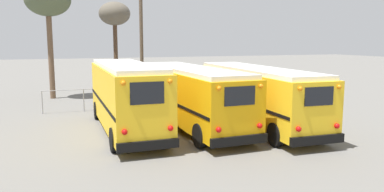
{
  "coord_description": "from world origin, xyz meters",
  "views": [
    {
      "loc": [
        -6.65,
        -17.91,
        4.45
      ],
      "look_at": [
        0.0,
        -0.13,
        1.63
      ],
      "focal_mm": 35.0,
      "sensor_mm": 36.0,
      "label": 1
    }
  ],
  "objects_px": {
    "school_bus_0": "(126,95)",
    "bare_tree_1": "(115,16)",
    "school_bus_1": "(190,94)",
    "school_bus_2": "(255,94)",
    "bare_tree_0": "(48,1)",
    "utility_pole": "(141,36)"
  },
  "relations": [
    {
      "from": "bare_tree_1",
      "to": "bare_tree_0",
      "type": "bearing_deg",
      "value": -170.96
    },
    {
      "from": "school_bus_1",
      "to": "utility_pole",
      "type": "xyz_separation_m",
      "value": [
        -0.11,
        10.55,
        3.11
      ]
    },
    {
      "from": "utility_pole",
      "to": "bare_tree_1",
      "type": "bearing_deg",
      "value": 117.8
    },
    {
      "from": "school_bus_1",
      "to": "utility_pole",
      "type": "height_order",
      "value": "utility_pole"
    },
    {
      "from": "school_bus_1",
      "to": "bare_tree_1",
      "type": "bearing_deg",
      "value": 96.98
    },
    {
      "from": "utility_pole",
      "to": "bare_tree_1",
      "type": "xyz_separation_m",
      "value": [
        -1.53,
        2.91,
        1.64
      ]
    },
    {
      "from": "bare_tree_0",
      "to": "bare_tree_1",
      "type": "distance_m",
      "value": 5.21
    },
    {
      "from": "school_bus_0",
      "to": "bare_tree_1",
      "type": "height_order",
      "value": "bare_tree_1"
    },
    {
      "from": "bare_tree_1",
      "to": "utility_pole",
      "type": "bearing_deg",
      "value": -62.2
    },
    {
      "from": "bare_tree_0",
      "to": "bare_tree_1",
      "type": "bearing_deg",
      "value": 9.04
    },
    {
      "from": "school_bus_1",
      "to": "school_bus_2",
      "type": "bearing_deg",
      "value": -15.27
    },
    {
      "from": "utility_pole",
      "to": "bare_tree_0",
      "type": "height_order",
      "value": "utility_pole"
    },
    {
      "from": "school_bus_0",
      "to": "bare_tree_0",
      "type": "xyz_separation_m",
      "value": [
        -3.37,
        12.59,
        5.55
      ]
    },
    {
      "from": "school_bus_2",
      "to": "bare_tree_0",
      "type": "bearing_deg",
      "value": 126.54
    },
    {
      "from": "school_bus_1",
      "to": "bare_tree_1",
      "type": "height_order",
      "value": "bare_tree_1"
    },
    {
      "from": "school_bus_2",
      "to": "utility_pole",
      "type": "distance_m",
      "value": 12.38
    },
    {
      "from": "school_bus_2",
      "to": "bare_tree_1",
      "type": "distance_m",
      "value": 15.94
    },
    {
      "from": "bare_tree_0",
      "to": "utility_pole",
      "type": "bearing_deg",
      "value": -17.65
    },
    {
      "from": "school_bus_0",
      "to": "school_bus_2",
      "type": "relative_size",
      "value": 0.88
    },
    {
      "from": "utility_pole",
      "to": "school_bus_1",
      "type": "bearing_deg",
      "value": -89.38
    },
    {
      "from": "school_bus_1",
      "to": "utility_pole",
      "type": "relative_size",
      "value": 1.16
    },
    {
      "from": "school_bus_0",
      "to": "bare_tree_0",
      "type": "relative_size",
      "value": 1.09
    }
  ]
}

